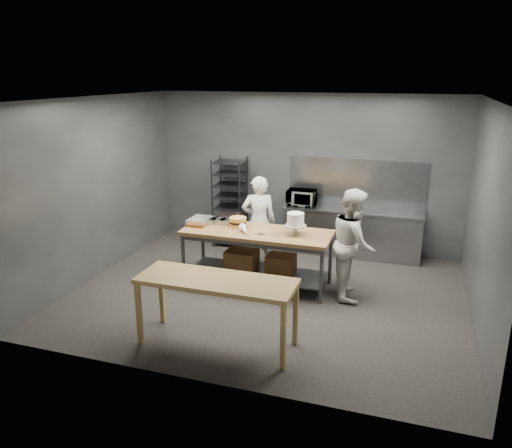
{
  "coord_description": "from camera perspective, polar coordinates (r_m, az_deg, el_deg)",
  "views": [
    {
      "loc": [
        2.09,
        -6.96,
        3.36
      ],
      "look_at": [
        -0.28,
        0.25,
        1.05
      ],
      "focal_mm": 35.0,
      "sensor_mm": 36.0,
      "label": 1
    }
  ],
  "objects": [
    {
      "name": "back_counter",
      "position": [
        9.65,
        10.86,
        -0.91
      ],
      "size": [
        2.6,
        0.6,
        0.9
      ],
      "color": "slate",
      "rests_on": "ground"
    },
    {
      "name": "near_counter",
      "position": [
        6.29,
        -4.54,
        -7.01
      ],
      "size": [
        2.0,
        0.7,
        0.9
      ],
      "color": "olive",
      "rests_on": "ground"
    },
    {
      "name": "splashback_panel",
      "position": [
        9.71,
        11.39,
        4.66
      ],
      "size": [
        2.6,
        0.02,
        0.9
      ],
      "primitive_type": "cube",
      "color": "slate",
      "rests_on": "back_counter"
    },
    {
      "name": "work_table",
      "position": [
        8.13,
        0.17,
        -3.1
      ],
      "size": [
        2.4,
        0.9,
        0.92
      ],
      "color": "brown",
      "rests_on": "ground"
    },
    {
      "name": "ground",
      "position": [
        8.0,
        1.36,
        -7.89
      ],
      "size": [
        6.0,
        6.0,
        0.0
      ],
      "primitive_type": "plane",
      "color": "black",
      "rests_on": "ground"
    },
    {
      "name": "cake_pans",
      "position": [
        8.44,
        -4.72,
        0.35
      ],
      "size": [
        0.63,
        0.37,
        0.07
      ],
      "color": "gray",
      "rests_on": "work_table"
    },
    {
      "name": "frosted_cake_stand",
      "position": [
        7.78,
        4.54,
        0.35
      ],
      "size": [
        0.34,
        0.34,
        0.35
      ],
      "color": "#ADA38A",
      "rests_on": "work_table"
    },
    {
      "name": "offset_spatula",
      "position": [
        7.8,
        1.15,
        -1.24
      ],
      "size": [
        0.36,
        0.02,
        0.02
      ],
      "color": "slate",
      "rests_on": "work_table"
    },
    {
      "name": "microwave",
      "position": [
        9.65,
        5.22,
        3.02
      ],
      "size": [
        0.54,
        0.37,
        0.3
      ],
      "primitive_type": "imported",
      "color": "black",
      "rests_on": "back_counter"
    },
    {
      "name": "piping_bag",
      "position": [
        7.85,
        -1.33,
        -0.71
      ],
      "size": [
        0.29,
        0.39,
        0.12
      ],
      "primitive_type": "cone",
      "rotation": [
        1.57,
        0.0,
        0.51
      ],
      "color": "white",
      "rests_on": "work_table"
    },
    {
      "name": "back_wall",
      "position": [
        9.86,
        5.66,
        5.99
      ],
      "size": [
        6.0,
        0.04,
        3.0
      ],
      "primitive_type": "cube",
      "color": "#4C4F54",
      "rests_on": "ground"
    },
    {
      "name": "speed_rack",
      "position": [
        10.04,
        -2.98,
        2.47
      ],
      "size": [
        0.66,
        0.7,
        1.75
      ],
      "color": "black",
      "rests_on": "ground"
    },
    {
      "name": "chef_behind",
      "position": [
        8.85,
        0.31,
        0.28
      ],
      "size": [
        0.7,
        0.57,
        1.65
      ],
      "primitive_type": "imported",
      "rotation": [
        0.0,
        0.0,
        3.49
      ],
      "color": "white",
      "rests_on": "ground"
    },
    {
      "name": "layer_cake",
      "position": [
        8.21,
        -2.09,
        0.22
      ],
      "size": [
        0.28,
        0.28,
        0.16
      ],
      "color": "gold",
      "rests_on": "work_table"
    },
    {
      "name": "pastry_clamshells",
      "position": [
        8.39,
        -6.48,
        0.33
      ],
      "size": [
        0.31,
        0.43,
        0.11
      ],
      "color": "#985A1E",
      "rests_on": "work_table"
    },
    {
      "name": "chef_right",
      "position": [
        7.76,
        11.06,
        -2.22
      ],
      "size": [
        0.81,
        0.95,
        1.71
      ],
      "primitive_type": "imported",
      "rotation": [
        0.0,
        0.0,
        1.78
      ],
      "color": "silver",
      "rests_on": "ground"
    }
  ]
}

